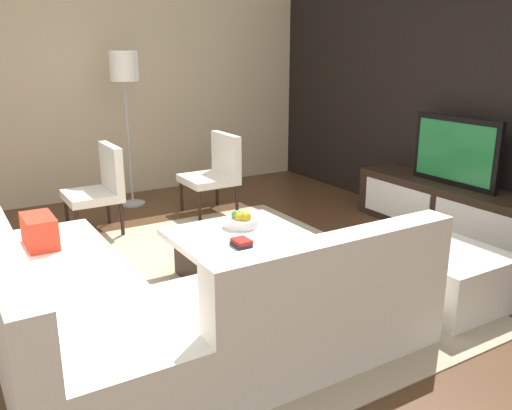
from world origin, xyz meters
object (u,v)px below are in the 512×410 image
(media_console, at_px, (449,210))
(floor_lamp, at_px, (124,77))
(television, at_px, (455,151))
(accent_chair_near, at_px, (101,184))
(ottoman, at_px, (449,278))
(coffee_table, at_px, (242,257))
(book_stack, at_px, (241,243))
(sectional_couch, at_px, (157,306))
(fruit_bowl, at_px, (241,221))
(accent_chair_far, at_px, (216,169))

(media_console, height_order, floor_lamp, floor_lamp)
(television, distance_m, accent_chair_near, 3.45)
(media_console, bearing_deg, television, 90.00)
(ottoman, bearing_deg, coffee_table, -136.49)
(ottoman, bearing_deg, floor_lamp, -163.20)
(television, bearing_deg, floor_lamp, -138.31)
(coffee_table, distance_m, book_stack, 0.32)
(sectional_couch, bearing_deg, book_stack, 116.14)
(ottoman, bearing_deg, television, 129.70)
(ottoman, height_order, book_stack, book_stack)
(television, height_order, ottoman, television)
(media_console, relative_size, book_stack, 13.68)
(floor_lamp, xyz_separation_m, fruit_bowl, (2.34, 0.13, -1.03))
(accent_chair_near, distance_m, ottoman, 3.33)
(media_console, relative_size, accent_chair_far, 2.38)
(television, height_order, book_stack, television)
(accent_chair_far, bearing_deg, book_stack, -25.64)
(sectional_couch, distance_m, floor_lamp, 3.46)
(sectional_couch, xyz_separation_m, coffee_table, (-0.61, 0.94, -0.09))
(media_console, distance_m, fruit_bowl, 2.22)
(accent_chair_near, bearing_deg, coffee_table, 29.79)
(accent_chair_far, distance_m, book_stack, 2.14)
(accent_chair_near, distance_m, book_stack, 2.02)
(coffee_table, relative_size, ottoman, 1.44)
(coffee_table, bearing_deg, fruit_bowl, 150.35)
(coffee_table, relative_size, floor_lamp, 0.58)
(sectional_couch, relative_size, fruit_bowl, 8.65)
(sectional_couch, bearing_deg, accent_chair_near, 171.65)
(ottoman, bearing_deg, fruit_bowl, -143.45)
(media_console, xyz_separation_m, coffee_table, (-0.10, -2.30, -0.05))
(media_console, relative_size, coffee_table, 2.05)
(accent_chair_near, height_order, book_stack, accent_chair_near)
(floor_lamp, relative_size, ottoman, 2.49)
(accent_chair_far, height_order, book_stack, accent_chair_far)
(media_console, bearing_deg, ottoman, -50.29)
(television, bearing_deg, ottoman, -50.30)
(ottoman, xyz_separation_m, book_stack, (-0.91, -1.19, 0.21))
(sectional_couch, bearing_deg, television, 99.04)
(media_console, xyz_separation_m, book_stack, (0.11, -2.42, 0.16))
(television, bearing_deg, coffee_table, -92.49)
(coffee_table, xyz_separation_m, book_stack, (0.21, -0.12, 0.21))
(coffee_table, bearing_deg, media_console, 87.51)
(television, relative_size, coffee_table, 0.94)
(fruit_bowl, bearing_deg, book_stack, -29.80)
(accent_chair_near, xyz_separation_m, book_stack, (1.96, 0.47, -0.08))
(accent_chair_far, xyz_separation_m, book_stack, (1.98, -0.81, -0.08))
(television, distance_m, book_stack, 2.46)
(coffee_table, distance_m, accent_chair_far, 1.92)
(fruit_bowl, bearing_deg, floor_lamp, -176.70)
(fruit_bowl, xyz_separation_m, accent_chair_far, (-1.59, 0.59, 0.05))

